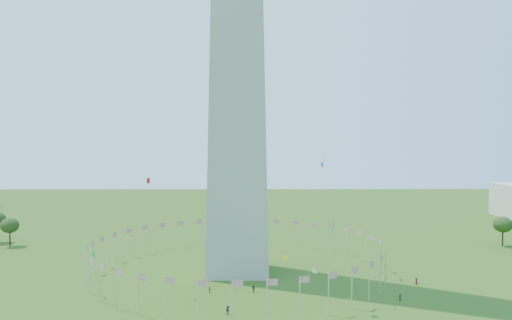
{
  "coord_description": "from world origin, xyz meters",
  "views": [
    {
      "loc": [
        4.04,
        -88.04,
        36.27
      ],
      "look_at": [
        4.91,
        35.0,
        31.98
      ],
      "focal_mm": 35.0,
      "sensor_mm": 36.0,
      "label": 1
    }
  ],
  "objects": [
    {
      "name": "flag_ring",
      "position": [
        -0.0,
        50.0,
        4.5
      ],
      "size": [
        80.24,
        80.24,
        9.0
      ],
      "color": "silver",
      "rests_on": "ground"
    },
    {
      "name": "kites_aloft",
      "position": [
        11.23,
        23.12,
        17.63
      ],
      "size": [
        91.48,
        76.86,
        33.54
      ],
      "color": "yellow",
      "rests_on": "ground"
    }
  ]
}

